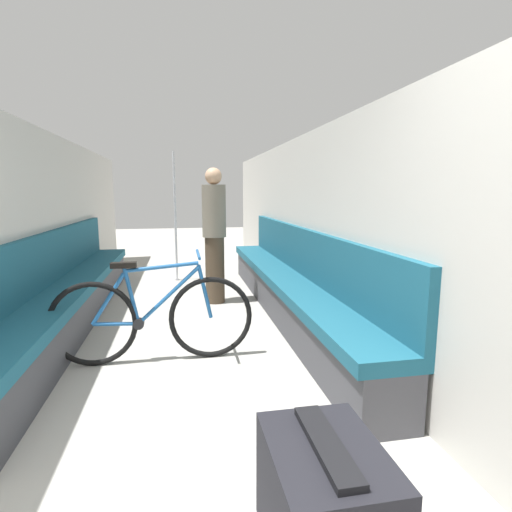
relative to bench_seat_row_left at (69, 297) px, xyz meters
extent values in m
cube|color=beige|center=(-0.25, -0.15, 0.71)|extent=(0.10, 9.54, 2.07)
cube|color=beige|center=(2.63, -0.15, 0.71)|extent=(0.10, 9.54, 2.07)
cube|color=#3D3D42|center=(0.03, 0.00, -0.13)|extent=(0.40, 4.87, 0.39)
cube|color=#195166|center=(0.03, 0.00, 0.11)|extent=(0.47, 4.87, 0.10)
cube|color=#195166|center=(-0.17, 0.00, 0.42)|extent=(0.07, 4.87, 0.52)
cube|color=#3D3D42|center=(2.34, 0.00, -0.13)|extent=(0.40, 4.87, 0.39)
cube|color=#195166|center=(2.34, 0.00, 0.11)|extent=(0.47, 4.87, 0.10)
cube|color=#195166|center=(2.54, 0.00, 0.42)|extent=(0.07, 4.87, 0.52)
torus|color=black|center=(0.45, -1.05, 0.03)|extent=(0.71, 0.04, 0.71)
torus|color=black|center=(1.41, -1.05, 0.03)|extent=(0.71, 0.04, 0.71)
cylinder|color=#1E5693|center=(0.63, -1.05, 0.02)|extent=(0.36, 0.03, 0.05)
cylinder|color=#1E5693|center=(0.58, -1.05, 0.23)|extent=(0.29, 0.03, 0.43)
cylinder|color=#1E5693|center=(0.76, -1.05, 0.26)|extent=(0.13, 0.03, 0.50)
cylinder|color=#1E5693|center=(1.06, -1.05, 0.24)|extent=(0.53, 0.03, 0.48)
cylinder|color=#1E5693|center=(1.01, -1.05, 0.48)|extent=(0.60, 0.03, 0.08)
cylinder|color=#1E5693|center=(1.36, -1.05, 0.26)|extent=(0.13, 0.03, 0.47)
cylinder|color=black|center=(0.81, -1.05, 0.01)|extent=(0.09, 0.06, 0.09)
cube|color=black|center=(0.71, -1.05, 0.51)|extent=(0.20, 0.07, 0.04)
cylinder|color=#1E5693|center=(1.31, -1.05, 0.58)|extent=(0.02, 0.46, 0.02)
cylinder|color=gray|center=(1.10, 2.14, -0.32)|extent=(0.08, 0.08, 0.01)
cylinder|color=silver|center=(1.10, 2.14, 0.70)|extent=(0.04, 0.04, 2.05)
cylinder|color=#473828|center=(1.59, 0.71, 0.10)|extent=(0.25, 0.25, 0.86)
cylinder|color=#756B5B|center=(1.59, 0.71, 0.85)|extent=(0.30, 0.30, 0.65)
sphere|color=tan|center=(1.59, 0.71, 1.28)|extent=(0.21, 0.21, 0.21)
cube|color=black|center=(1.69, -3.07, -0.09)|extent=(0.42, 0.57, 0.48)
cube|color=black|center=(1.69, -3.07, 0.16)|extent=(0.11, 0.49, 0.03)
camera|label=1|loc=(1.18, -4.35, 1.09)|focal=28.00mm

